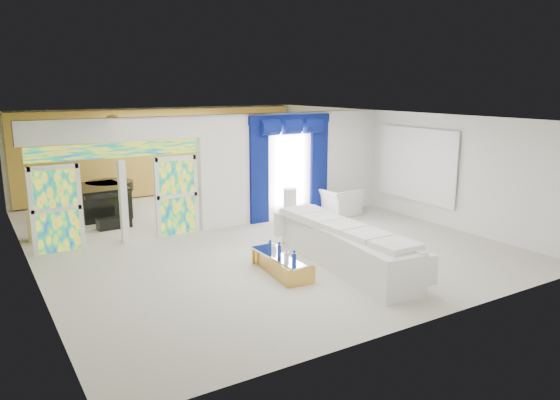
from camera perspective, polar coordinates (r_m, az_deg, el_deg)
floor at (r=13.44m, az=-3.77°, el=-3.79°), size 12.00×12.00×0.00m
dividing_wall at (r=15.03m, az=1.64°, el=3.81°), size 5.70×0.18×3.00m
dividing_header at (r=12.87m, az=-17.48°, el=7.30°), size 4.30×0.18×0.55m
stained_panel_left at (r=12.86m, az=-23.13°, el=-0.92°), size 0.95×0.04×2.00m
stained_panel_right at (r=13.53m, az=-11.16°, el=0.47°), size 0.95×0.04×2.00m
stained_transom at (r=12.92m, az=-17.34°, el=5.21°), size 4.00×0.05×0.35m
window_pane at (r=14.82m, az=1.04°, el=3.50°), size 1.00×0.02×2.30m
blue_drape_left at (r=14.30m, az=-2.28°, el=2.96°), size 0.55×0.10×2.80m
blue_drape_right at (r=15.36m, az=4.25°, el=3.59°), size 0.55×0.10×2.80m
blue_pelmet at (r=14.65m, az=1.12°, el=8.78°), size 2.60×0.12×0.25m
wall_mirror at (r=15.27m, az=14.65°, el=3.74°), size 0.04×2.70×1.90m
gold_curtains at (r=18.48m, az=-12.43°, el=5.13°), size 9.70×0.12×2.90m
white_sofa at (r=11.14m, az=6.99°, el=-5.14°), size 1.38×4.29×0.80m
coffee_table at (r=10.70m, az=0.23°, el=-7.02°), size 0.73×1.69×0.36m
console_table at (r=14.75m, az=2.06°, el=-1.55°), size 1.18×0.49×0.38m
table_lamp at (r=14.48m, az=1.09°, el=0.15°), size 0.36×0.36×0.58m
armchair at (r=15.60m, az=6.23°, el=-0.10°), size 1.08×1.22×0.77m
grand_piano at (r=16.13m, az=-19.05°, el=-0.09°), size 1.46×1.85×0.89m
piano_bench at (r=14.67m, az=-17.58°, el=-2.38°), size 0.90×0.40×0.29m
tv_console at (r=14.20m, az=-24.65°, el=-2.46°), size 0.61×0.58×0.75m
chandelier at (r=15.34m, az=-17.70°, el=7.73°), size 0.60×0.60×0.60m
decanters at (r=10.59m, az=0.17°, el=-5.70°), size 0.17×1.04×0.24m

